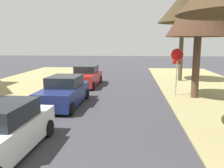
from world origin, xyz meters
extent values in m
cylinder|color=#9EA0A5|center=(4.29, 13.50, 1.17)|extent=(0.07, 0.31, 2.24)
cylinder|color=white|center=(4.29, 13.66, 2.61)|extent=(0.81, 0.11, 0.80)
cylinder|color=red|center=(4.29, 13.66, 2.61)|extent=(0.76, 0.12, 0.76)
cube|color=red|center=(4.29, 13.61, 2.14)|extent=(0.48, 0.05, 0.20)
cylinder|color=brown|center=(5.34, 13.07, 1.87)|extent=(0.43, 0.43, 3.65)
cone|color=#422B1E|center=(5.34, 13.07, 5.27)|extent=(3.76, 3.76, 3.14)
cylinder|color=brown|center=(5.60, 13.30, 4.21)|extent=(0.70, 0.77, 1.14)
cylinder|color=brown|center=(4.91, 13.21, 4.49)|extent=(0.51, 1.09, 1.68)
cylinder|color=brown|center=(5.12, 13.45, 4.29)|extent=(1.00, 0.70, 1.31)
cylinder|color=#493F28|center=(5.70, 19.69, 2.54)|extent=(0.35, 0.35, 4.98)
cone|color=#3A2F1C|center=(5.70, 19.69, 6.30)|extent=(4.17, 4.17, 2.54)
cylinder|color=#493F28|center=(5.50, 19.10, 5.80)|extent=(1.34, 0.59, 1.64)
cylinder|color=#493F28|center=(5.12, 19.91, 5.61)|extent=(0.63, 1.33, 1.27)
cylinder|color=#493F28|center=(5.26, 19.75, 5.57)|extent=(0.31, 1.04, 1.19)
cube|color=black|center=(-2.34, 5.04, 1.29)|extent=(1.66, 2.07, 0.56)
cylinder|color=black|center=(-1.43, 6.44, 0.30)|extent=(0.22, 0.61, 0.60)
cylinder|color=black|center=(-3.17, 6.49, 0.30)|extent=(0.22, 0.61, 0.60)
cube|color=navy|center=(-2.11, 10.73, 0.59)|extent=(1.94, 4.45, 0.85)
cube|color=black|center=(-2.11, 10.95, 1.29)|extent=(1.66, 2.07, 0.56)
cylinder|color=black|center=(-1.29, 9.05, 0.30)|extent=(0.22, 0.61, 0.60)
cylinder|color=black|center=(-3.03, 9.10, 0.30)|extent=(0.22, 0.61, 0.60)
cylinder|color=black|center=(-1.20, 12.35, 0.30)|extent=(0.22, 0.61, 0.60)
cylinder|color=black|center=(-2.94, 12.40, 0.30)|extent=(0.22, 0.61, 0.60)
cube|color=red|center=(-2.10, 16.73, 0.59)|extent=(1.94, 4.45, 0.85)
cube|color=black|center=(-2.10, 16.95, 1.29)|extent=(1.66, 2.07, 0.56)
cylinder|color=black|center=(-1.28, 15.05, 0.30)|extent=(0.22, 0.61, 0.60)
cylinder|color=black|center=(-3.02, 15.10, 0.30)|extent=(0.22, 0.61, 0.60)
cylinder|color=black|center=(-1.19, 18.35, 0.30)|extent=(0.22, 0.61, 0.60)
cylinder|color=black|center=(-2.93, 18.40, 0.30)|extent=(0.22, 0.61, 0.60)
camera|label=1|loc=(1.60, -1.47, 3.35)|focal=37.96mm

